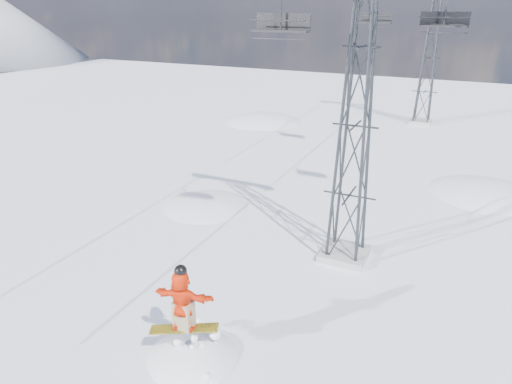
# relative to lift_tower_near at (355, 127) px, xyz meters

# --- Properties ---
(snow_terrain) EXTENTS (39.00, 37.00, 22.00)m
(snow_terrain) POSITION_rel_lift_tower_near_xyz_m (-5.57, 13.24, -15.06)
(snow_terrain) COLOR white
(snow_terrain) RESTS_ON ground
(lift_tower_near) EXTENTS (5.20, 1.80, 11.43)m
(lift_tower_near) POSITION_rel_lift_tower_near_xyz_m (0.00, 0.00, 0.00)
(lift_tower_near) COLOR #999999
(lift_tower_near) RESTS_ON ground
(lift_tower_far) EXTENTS (5.20, 1.80, 11.43)m
(lift_tower_far) POSITION_rel_lift_tower_near_xyz_m (0.00, 25.00, 0.00)
(lift_tower_far) COLOR #999999
(lift_tower_far) RESTS_ON ground
(lift_chair_near) EXTENTS (1.86, 0.53, 2.30)m
(lift_chair_near) POSITION_rel_lift_tower_near_xyz_m (-2.20, -1.91, 3.54)
(lift_chair_near) COLOR black
(lift_chair_near) RESTS_ON ground
(lift_chair_mid) EXTENTS (1.87, 0.54, 2.32)m
(lift_chair_mid) POSITION_rel_lift_tower_near_xyz_m (2.20, 4.32, 3.53)
(lift_chair_mid) COLOR black
(lift_chair_mid) RESTS_ON ground
(lift_chair_far) EXTENTS (2.03, 0.58, 2.52)m
(lift_chair_far) POSITION_rel_lift_tower_near_xyz_m (-2.20, 12.18, 3.36)
(lift_chair_far) COLOR black
(lift_chair_far) RESTS_ON ground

